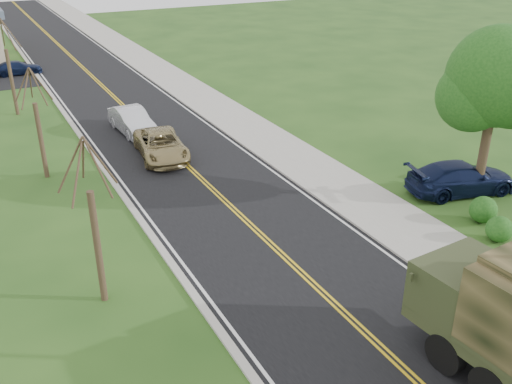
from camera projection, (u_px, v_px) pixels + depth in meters
road at (99, 83)px, 46.98m from camera, size 8.00×120.00×0.01m
curb_right at (147, 76)px, 48.69m from camera, size 0.30×120.00×0.12m
sidewalk_right at (167, 74)px, 49.42m from camera, size 3.20×120.00×0.10m
curb_left at (46, 88)px, 45.22m from camera, size 0.30×120.00×0.10m
leafy_tree at (496, 84)px, 25.20m from camera, size 4.83×4.50×8.10m
bare_tree_a at (96, 234)px, 18.91m from camera, size 1.93×2.26×6.08m
bare_tree_b at (40, 132)px, 28.58m from camera, size 1.83×2.14×5.73m
bare_tree_c at (10, 74)px, 38.06m from camera, size 2.04×2.39×6.42m
suv_champagne at (161, 145)px, 31.81m from camera, size 3.01×5.47×1.45m
sedan_silver at (132, 121)px, 35.50m from camera, size 1.96×4.82×1.55m
pickup_navy at (461, 178)px, 27.60m from camera, size 5.74×3.35×1.56m
lot_car_navy at (17, 68)px, 49.19m from camera, size 4.09×1.78×1.17m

